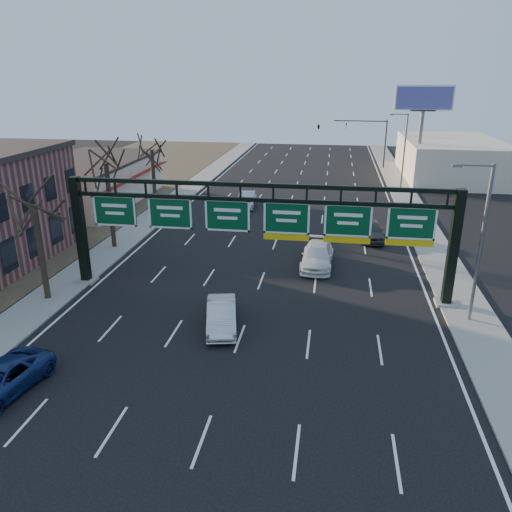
% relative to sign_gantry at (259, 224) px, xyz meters
% --- Properties ---
extents(ground, '(160.00, 160.00, 0.00)m').
position_rel_sign_gantry_xyz_m(ground, '(-0.16, -8.00, -4.63)').
color(ground, black).
rests_on(ground, ground).
extents(sidewalk_left, '(3.00, 120.00, 0.12)m').
position_rel_sign_gantry_xyz_m(sidewalk_left, '(-12.96, 12.00, -4.57)').
color(sidewalk_left, gray).
rests_on(sidewalk_left, ground).
extents(sidewalk_right, '(3.00, 120.00, 0.12)m').
position_rel_sign_gantry_xyz_m(sidewalk_right, '(12.64, 12.00, -4.57)').
color(sidewalk_right, gray).
rests_on(sidewalk_right, ground).
extents(dirt_strip_left, '(21.00, 120.00, 0.06)m').
position_rel_sign_gantry_xyz_m(dirt_strip_left, '(-25.16, 12.00, -4.60)').
color(dirt_strip_left, '#473D2B').
rests_on(dirt_strip_left, ground).
extents(lane_markings, '(21.60, 120.00, 0.01)m').
position_rel_sign_gantry_xyz_m(lane_markings, '(-0.16, 12.00, -4.62)').
color(lane_markings, white).
rests_on(lane_markings, ground).
extents(sign_gantry, '(24.60, 1.20, 7.20)m').
position_rel_sign_gantry_xyz_m(sign_gantry, '(0.00, 0.00, 0.00)').
color(sign_gantry, black).
rests_on(sign_gantry, ground).
extents(cream_strip, '(10.90, 18.40, 4.70)m').
position_rel_sign_gantry_xyz_m(cream_strip, '(-21.64, 21.00, -2.27)').
color(cream_strip, beige).
rests_on(cream_strip, ground).
extents(building_right_distant, '(12.00, 20.00, 5.00)m').
position_rel_sign_gantry_xyz_m(building_right_distant, '(19.84, 42.00, -2.13)').
color(building_right_distant, beige).
rests_on(building_right_distant, ground).
extents(tree_gantry, '(3.60, 3.60, 8.48)m').
position_rel_sign_gantry_xyz_m(tree_gantry, '(-12.96, -3.00, 2.48)').
color(tree_gantry, black).
rests_on(tree_gantry, sidewalk_left).
extents(tree_mid, '(3.60, 3.60, 9.24)m').
position_rel_sign_gantry_xyz_m(tree_mid, '(-12.96, 7.00, 3.23)').
color(tree_mid, black).
rests_on(tree_mid, sidewalk_left).
extents(tree_far, '(3.60, 3.60, 8.86)m').
position_rel_sign_gantry_xyz_m(tree_far, '(-12.96, 17.00, 2.86)').
color(tree_far, black).
rests_on(tree_far, sidewalk_left).
extents(streetlight_near, '(2.15, 0.22, 9.00)m').
position_rel_sign_gantry_xyz_m(streetlight_near, '(12.31, -2.00, 0.45)').
color(streetlight_near, slate).
rests_on(streetlight_near, sidewalk_right).
extents(streetlight_far, '(2.15, 0.22, 9.00)m').
position_rel_sign_gantry_xyz_m(streetlight_far, '(12.31, 32.00, 0.45)').
color(streetlight_far, slate).
rests_on(streetlight_far, sidewalk_right).
extents(billboard_right, '(7.00, 0.50, 12.00)m').
position_rel_sign_gantry_xyz_m(billboard_right, '(14.84, 36.98, 4.43)').
color(billboard_right, slate).
rests_on(billboard_right, ground).
extents(traffic_signal_mast, '(10.16, 0.54, 7.00)m').
position_rel_sign_gantry_xyz_m(traffic_signal_mast, '(5.53, 47.00, 0.87)').
color(traffic_signal_mast, black).
rests_on(traffic_signal_mast, ground).
extents(car_blue_suv, '(3.10, 5.26, 1.37)m').
position_rel_sign_gantry_xyz_m(car_blue_suv, '(-9.66, -12.37, -3.94)').
color(car_blue_suv, navy).
rests_on(car_blue_suv, ground).
extents(car_silver_sedan, '(2.51, 4.76, 1.49)m').
position_rel_sign_gantry_xyz_m(car_silver_sedan, '(-1.37, -4.97, -3.88)').
color(car_silver_sedan, '#BABABF').
rests_on(car_silver_sedan, ground).
extents(car_white_wagon, '(2.40, 5.52, 1.58)m').
position_rel_sign_gantry_xyz_m(car_white_wagon, '(3.50, 5.36, -3.84)').
color(car_white_wagon, white).
rests_on(car_white_wagon, ground).
extents(car_grey_far, '(2.38, 4.96, 1.63)m').
position_rel_sign_gantry_xyz_m(car_grey_far, '(7.68, 12.34, -3.81)').
color(car_grey_far, '#3A3C3F').
rests_on(car_grey_far, ground).
extents(car_silver_distant, '(2.07, 4.92, 1.58)m').
position_rel_sign_gantry_xyz_m(car_silver_distant, '(-4.53, 21.55, -3.84)').
color(car_silver_distant, '#B0B0B5').
rests_on(car_silver_distant, ground).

